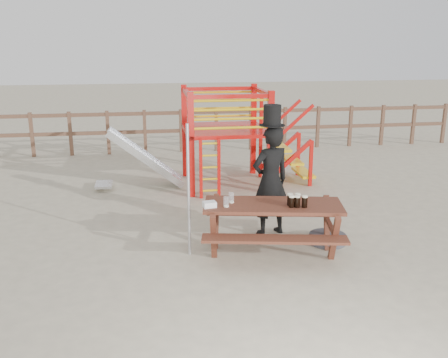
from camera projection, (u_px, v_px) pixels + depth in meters
The scene contains 10 objects.
ground at pixel (249, 250), 7.54m from camera, with size 60.00×60.00×0.00m, color #B7AB8E.
back_fence at pixel (199, 125), 14.00m from camera, with size 15.09×0.09×1.20m.
playground_fort at pixel (221, 136), 10.68m from camera, with size 4.71×1.84×2.10m.
picnic_table at pixel (273, 222), 7.30m from camera, with size 2.22×1.73×0.77m.
man_with_hat at pixel (271, 178), 7.92m from camera, with size 0.75×0.61×2.11m.
metal_pole at pixel (189, 191), 7.12m from camera, with size 0.04×0.04×1.95m, color #B2B2B7.
parasol_base at pixel (328, 238), 7.79m from camera, with size 0.58×0.58×0.24m.
paper_bag at pixel (210, 204), 7.07m from camera, with size 0.18×0.14×0.08m, color white.
stout_pints at pixel (296, 201), 7.09m from camera, with size 0.26×0.21×0.17m.
empty_glasses at pixel (229, 200), 7.16m from camera, with size 0.18×0.25×0.15m.
Camera 1 is at (-1.46, -6.83, 3.07)m, focal length 40.00 mm.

